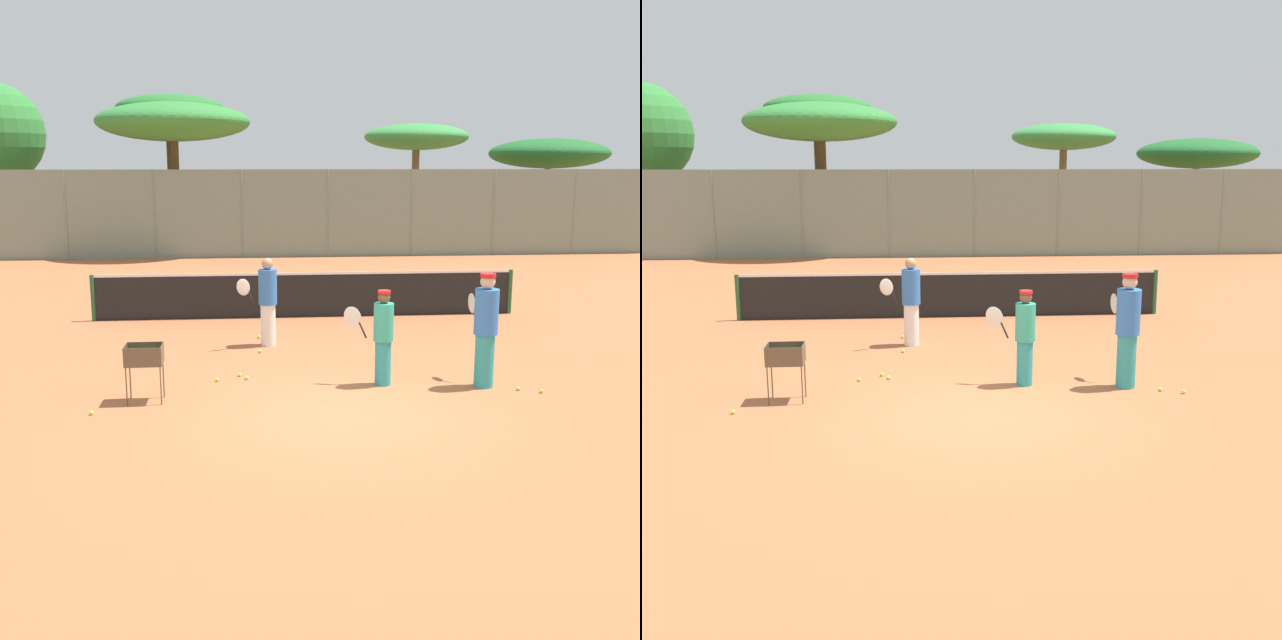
# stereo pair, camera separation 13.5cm
# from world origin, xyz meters

# --- Properties ---
(ground_plane) EXTENTS (80.00, 80.00, 0.00)m
(ground_plane) POSITION_xyz_m (0.00, 0.00, 0.00)
(ground_plane) COLOR #B7663D
(tennis_net) EXTENTS (9.95, 0.10, 1.07)m
(tennis_net) POSITION_xyz_m (0.00, 7.07, 0.56)
(tennis_net) COLOR #26592D
(tennis_net) RESTS_ON ground_plane
(back_fence) EXTENTS (29.40, 0.08, 3.31)m
(back_fence) POSITION_xyz_m (-0.00, 18.45, 1.66)
(back_fence) COLOR gray
(back_fence) RESTS_ON ground_plane
(tree_1) EXTENTS (5.96, 5.96, 5.86)m
(tree_1) POSITION_xyz_m (-4.23, 20.17, 5.09)
(tree_1) COLOR brown
(tree_1) RESTS_ON ground_plane
(tree_2) EXTENTS (5.52, 5.52, 4.66)m
(tree_2) POSITION_xyz_m (12.57, 24.33, 3.95)
(tree_2) COLOR brown
(tree_2) RESTS_ON ground_plane
(tree_3) EXTENTS (4.46, 4.46, 5.19)m
(tree_3) POSITION_xyz_m (5.81, 22.18, 4.59)
(tree_3) COLOR brown
(tree_3) RESTS_ON ground_plane
(tree_4) EXTENTS (4.49, 4.49, 6.32)m
(tree_4) POSITION_xyz_m (-4.54, 22.35, 5.60)
(tree_4) COLOR brown
(tree_4) RESTS_ON ground_plane
(player_white_outfit) EXTENTS (0.84, 0.56, 1.76)m
(player_white_outfit) POSITION_xyz_m (-0.97, 4.36, 0.91)
(player_white_outfit) COLOR white
(player_white_outfit) RESTS_ON ground_plane
(player_red_cap) EXTENTS (0.84, 0.41, 1.58)m
(player_red_cap) POSITION_xyz_m (0.85, 1.50, 0.82)
(player_red_cap) COLOR teal
(player_red_cap) RESTS_ON ground_plane
(player_yellow_shirt) EXTENTS (0.39, 0.95, 1.87)m
(player_yellow_shirt) POSITION_xyz_m (2.48, 1.25, 0.97)
(player_yellow_shirt) COLOR teal
(player_yellow_shirt) RESTS_ON ground_plane
(ball_cart) EXTENTS (0.56, 0.41, 0.89)m
(ball_cart) POSITION_xyz_m (-2.91, 0.95, 0.67)
(ball_cart) COLOR brown
(ball_cart) RESTS_ON ground_plane
(tennis_ball_0) EXTENTS (0.07, 0.07, 0.07)m
(tennis_ball_0) POSITION_xyz_m (-1.38, 1.98, 0.03)
(tennis_ball_0) COLOR #D1E54C
(tennis_ball_0) RESTS_ON ground_plane
(tennis_ball_1) EXTENTS (0.07, 0.07, 0.07)m
(tennis_ball_1) POSITION_xyz_m (-1.87, 1.91, 0.03)
(tennis_ball_1) COLOR #D1E54C
(tennis_ball_1) RESTS_ON ground_plane
(tennis_ball_2) EXTENTS (0.07, 0.07, 0.07)m
(tennis_ball_2) POSITION_xyz_m (-1.14, 3.77, 0.03)
(tennis_ball_2) COLOR #D1E54C
(tennis_ball_2) RESTS_ON ground_plane
(tennis_ball_3) EXTENTS (0.07, 0.07, 0.07)m
(tennis_ball_3) POSITION_xyz_m (-1.14, 4.99, 0.03)
(tennis_ball_3) COLOR #D1E54C
(tennis_ball_3) RESTS_ON ground_plane
(tennis_ball_4) EXTENTS (0.07, 0.07, 0.07)m
(tennis_ball_4) POSITION_xyz_m (2.98, 0.98, 0.03)
(tennis_ball_4) COLOR #D1E54C
(tennis_ball_4) RESTS_ON ground_plane
(tennis_ball_5) EXTENTS (0.07, 0.07, 0.07)m
(tennis_ball_5) POSITION_xyz_m (3.30, 0.81, 0.03)
(tennis_ball_5) COLOR #D1E54C
(tennis_ball_5) RESTS_ON ground_plane
(tennis_ball_6) EXTENTS (0.07, 0.07, 0.07)m
(tennis_ball_6) POSITION_xyz_m (-1.50, 2.18, 0.03)
(tennis_ball_6) COLOR #D1E54C
(tennis_ball_6) RESTS_ON ground_plane
(tennis_ball_7) EXTENTS (0.07, 0.07, 0.07)m
(tennis_ball_7) POSITION_xyz_m (-3.62, 0.38, 0.03)
(tennis_ball_7) COLOR #D1E54C
(tennis_ball_7) RESTS_ON ground_plane
(parked_car) EXTENTS (4.20, 1.70, 1.60)m
(parked_car) POSITION_xyz_m (-5.15, 21.93, 0.66)
(parked_car) COLOR #3F4C8C
(parked_car) RESTS_ON ground_plane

